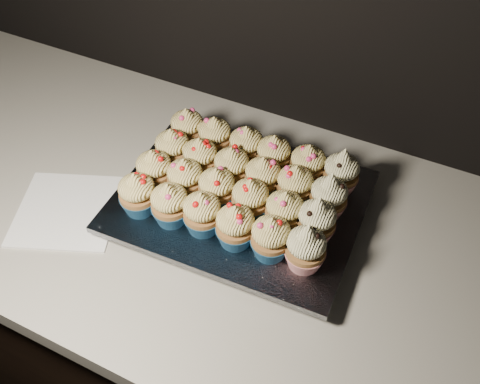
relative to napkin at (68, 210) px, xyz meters
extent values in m
cube|color=black|center=(0.13, 0.11, -0.47)|extent=(2.40, 0.60, 0.86)
cube|color=beige|center=(0.13, 0.11, -0.02)|extent=(2.44, 0.64, 0.04)
cube|color=white|center=(0.00, 0.00, 0.00)|extent=(0.23, 0.23, 0.00)
cube|color=black|center=(0.27, 0.13, 0.01)|extent=(0.39, 0.31, 0.02)
cube|color=silver|center=(0.27, 0.13, 0.03)|extent=(0.43, 0.34, 0.01)
cone|color=#1B5280|center=(0.13, 0.04, 0.05)|extent=(0.06, 0.06, 0.03)
ellipsoid|color=#FFE180|center=(0.13, 0.04, 0.09)|extent=(0.06, 0.06, 0.04)
cone|color=#FFE180|center=(0.13, 0.04, 0.11)|extent=(0.03, 0.03, 0.02)
cone|color=#1B5280|center=(0.19, 0.04, 0.05)|extent=(0.06, 0.06, 0.03)
ellipsoid|color=#FFE180|center=(0.19, 0.04, 0.09)|extent=(0.06, 0.06, 0.04)
cone|color=#FFE180|center=(0.19, 0.04, 0.11)|extent=(0.03, 0.03, 0.02)
cone|color=#1B5280|center=(0.25, 0.05, 0.05)|extent=(0.06, 0.06, 0.03)
ellipsoid|color=#FFE180|center=(0.25, 0.05, 0.09)|extent=(0.06, 0.06, 0.04)
cone|color=#FFE180|center=(0.25, 0.05, 0.11)|extent=(0.03, 0.03, 0.02)
cone|color=#1B5280|center=(0.31, 0.05, 0.05)|extent=(0.06, 0.06, 0.03)
ellipsoid|color=#FFE180|center=(0.31, 0.05, 0.09)|extent=(0.06, 0.06, 0.04)
cone|color=#FFE180|center=(0.31, 0.05, 0.11)|extent=(0.03, 0.03, 0.02)
cone|color=#1B5280|center=(0.37, 0.05, 0.05)|extent=(0.06, 0.06, 0.03)
ellipsoid|color=#FFE180|center=(0.37, 0.05, 0.09)|extent=(0.06, 0.06, 0.04)
cone|color=#FFE180|center=(0.37, 0.05, 0.11)|extent=(0.03, 0.03, 0.02)
cone|color=#B4191F|center=(0.42, 0.05, 0.05)|extent=(0.06, 0.06, 0.03)
ellipsoid|color=#FFF5B3|center=(0.42, 0.05, 0.09)|extent=(0.06, 0.06, 0.04)
cone|color=#FFF5B3|center=(0.42, 0.05, 0.11)|extent=(0.03, 0.03, 0.03)
cone|color=#1B5280|center=(0.13, 0.10, 0.05)|extent=(0.06, 0.06, 0.03)
ellipsoid|color=#FFE180|center=(0.13, 0.10, 0.09)|extent=(0.06, 0.06, 0.04)
cone|color=#FFE180|center=(0.13, 0.10, 0.11)|extent=(0.03, 0.03, 0.02)
cone|color=#1B5280|center=(0.19, 0.10, 0.05)|extent=(0.06, 0.06, 0.03)
ellipsoid|color=#FFE180|center=(0.19, 0.10, 0.09)|extent=(0.06, 0.06, 0.04)
cone|color=#FFE180|center=(0.19, 0.10, 0.11)|extent=(0.03, 0.03, 0.02)
cone|color=#1B5280|center=(0.24, 0.11, 0.05)|extent=(0.06, 0.06, 0.03)
ellipsoid|color=#FFE180|center=(0.24, 0.11, 0.09)|extent=(0.06, 0.06, 0.04)
cone|color=#FFE180|center=(0.24, 0.11, 0.11)|extent=(0.03, 0.03, 0.02)
cone|color=#1B5280|center=(0.30, 0.11, 0.05)|extent=(0.06, 0.06, 0.03)
ellipsoid|color=#FFE180|center=(0.30, 0.11, 0.09)|extent=(0.06, 0.06, 0.04)
cone|color=#FFE180|center=(0.30, 0.11, 0.11)|extent=(0.03, 0.03, 0.02)
cone|color=#1B5280|center=(0.36, 0.11, 0.05)|extent=(0.06, 0.06, 0.03)
ellipsoid|color=#FFE180|center=(0.36, 0.11, 0.09)|extent=(0.06, 0.06, 0.04)
cone|color=#FFE180|center=(0.36, 0.11, 0.11)|extent=(0.03, 0.03, 0.02)
cone|color=#B4191F|center=(0.42, 0.11, 0.05)|extent=(0.06, 0.06, 0.03)
ellipsoid|color=#FFF5B3|center=(0.42, 0.11, 0.09)|extent=(0.06, 0.06, 0.04)
cone|color=#FFF5B3|center=(0.42, 0.11, 0.11)|extent=(0.03, 0.03, 0.03)
cone|color=#1B5280|center=(0.13, 0.16, 0.05)|extent=(0.06, 0.06, 0.03)
ellipsoid|color=#FFE180|center=(0.13, 0.16, 0.09)|extent=(0.06, 0.06, 0.04)
cone|color=#FFE180|center=(0.13, 0.16, 0.11)|extent=(0.03, 0.03, 0.02)
cone|color=#1B5280|center=(0.18, 0.16, 0.05)|extent=(0.06, 0.06, 0.03)
ellipsoid|color=#FFE180|center=(0.18, 0.16, 0.09)|extent=(0.06, 0.06, 0.04)
cone|color=#FFE180|center=(0.18, 0.16, 0.11)|extent=(0.03, 0.03, 0.02)
cone|color=#1B5280|center=(0.24, 0.16, 0.05)|extent=(0.06, 0.06, 0.03)
ellipsoid|color=#FFE180|center=(0.24, 0.16, 0.09)|extent=(0.06, 0.06, 0.04)
cone|color=#FFE180|center=(0.24, 0.16, 0.11)|extent=(0.03, 0.03, 0.02)
cone|color=#1B5280|center=(0.30, 0.16, 0.05)|extent=(0.06, 0.06, 0.03)
ellipsoid|color=#FFE180|center=(0.30, 0.16, 0.09)|extent=(0.06, 0.06, 0.04)
cone|color=#FFE180|center=(0.30, 0.16, 0.11)|extent=(0.03, 0.03, 0.02)
cone|color=#1B5280|center=(0.36, 0.17, 0.05)|extent=(0.06, 0.06, 0.03)
ellipsoid|color=#FFE180|center=(0.36, 0.17, 0.09)|extent=(0.06, 0.06, 0.04)
cone|color=#FFE180|center=(0.36, 0.17, 0.11)|extent=(0.03, 0.03, 0.02)
cone|color=#B4191F|center=(0.42, 0.17, 0.05)|extent=(0.06, 0.06, 0.03)
ellipsoid|color=#FFF5B3|center=(0.42, 0.17, 0.09)|extent=(0.06, 0.06, 0.04)
cone|color=#FFF5B3|center=(0.42, 0.17, 0.11)|extent=(0.03, 0.03, 0.03)
cone|color=#1B5280|center=(0.12, 0.22, 0.05)|extent=(0.06, 0.06, 0.03)
ellipsoid|color=#FFE180|center=(0.12, 0.22, 0.09)|extent=(0.06, 0.06, 0.04)
cone|color=#FFE180|center=(0.12, 0.22, 0.11)|extent=(0.03, 0.03, 0.02)
cone|color=#1B5280|center=(0.18, 0.22, 0.05)|extent=(0.06, 0.06, 0.03)
ellipsoid|color=#FFE180|center=(0.18, 0.22, 0.09)|extent=(0.06, 0.06, 0.04)
cone|color=#FFE180|center=(0.18, 0.22, 0.11)|extent=(0.03, 0.03, 0.02)
cone|color=#1B5280|center=(0.24, 0.22, 0.05)|extent=(0.06, 0.06, 0.03)
ellipsoid|color=#FFE180|center=(0.24, 0.22, 0.09)|extent=(0.06, 0.06, 0.04)
cone|color=#FFE180|center=(0.24, 0.22, 0.11)|extent=(0.03, 0.03, 0.02)
cone|color=#1B5280|center=(0.30, 0.22, 0.05)|extent=(0.06, 0.06, 0.03)
ellipsoid|color=#FFE180|center=(0.30, 0.22, 0.09)|extent=(0.06, 0.06, 0.04)
cone|color=#FFE180|center=(0.30, 0.22, 0.11)|extent=(0.03, 0.03, 0.02)
cone|color=#1B5280|center=(0.36, 0.22, 0.05)|extent=(0.06, 0.06, 0.03)
ellipsoid|color=#FFE180|center=(0.36, 0.22, 0.09)|extent=(0.06, 0.06, 0.04)
cone|color=#FFE180|center=(0.36, 0.22, 0.11)|extent=(0.03, 0.03, 0.02)
cone|color=#B4191F|center=(0.42, 0.23, 0.05)|extent=(0.06, 0.06, 0.03)
ellipsoid|color=#FFF5B3|center=(0.42, 0.23, 0.09)|extent=(0.06, 0.06, 0.04)
cone|color=#FFF5B3|center=(0.42, 0.23, 0.11)|extent=(0.03, 0.03, 0.03)
camera|label=1|loc=(0.55, -0.42, 0.71)|focal=40.00mm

